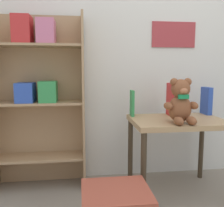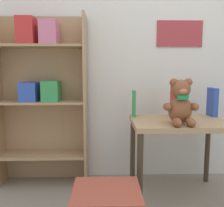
% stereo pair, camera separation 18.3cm
% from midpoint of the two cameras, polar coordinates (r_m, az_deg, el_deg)
% --- Properties ---
extents(wall_back, '(4.80, 0.07, 2.50)m').
position_cam_midpoint_polar(wall_back, '(2.25, 7.43, 15.61)').
color(wall_back, silver).
rests_on(wall_back, ground_plane).
extents(bookshelf_side, '(0.72, 0.25, 1.37)m').
position_cam_midpoint_polar(bookshelf_side, '(2.07, -19.06, 2.94)').
color(bookshelf_side, tan).
rests_on(bookshelf_side, ground_plane).
extents(display_table, '(0.69, 0.49, 0.57)m').
position_cam_midpoint_polar(display_table, '(1.92, 12.05, -5.88)').
color(display_table, tan).
rests_on(display_table, ground_plane).
extents(teddy_bear, '(0.24, 0.22, 0.31)m').
position_cam_midpoint_polar(teddy_bear, '(1.76, 12.61, 0.20)').
color(teddy_bear, brown).
rests_on(teddy_bear, display_table).
extents(book_standing_green, '(0.02, 0.10, 0.20)m').
position_cam_midpoint_polar(book_standing_green, '(1.97, 1.97, 0.05)').
color(book_standing_green, '#33934C').
rests_on(book_standing_green, display_table).
extents(book_standing_red, '(0.02, 0.13, 0.26)m').
position_cam_midpoint_polar(book_standing_red, '(2.04, 10.69, 0.94)').
color(book_standing_red, red).
rests_on(book_standing_red, display_table).
extents(book_standing_blue, '(0.04, 0.13, 0.22)m').
position_cam_midpoint_polar(book_standing_blue, '(2.16, 18.53, 0.58)').
color(book_standing_blue, '#2D51B7').
rests_on(book_standing_blue, display_table).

